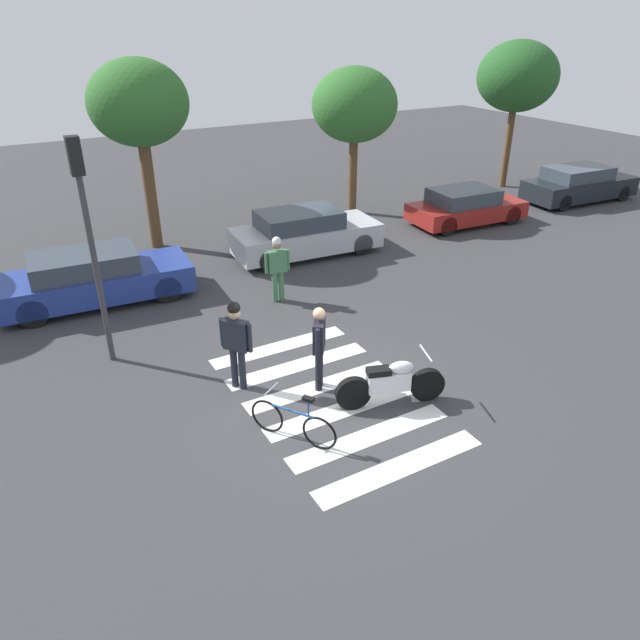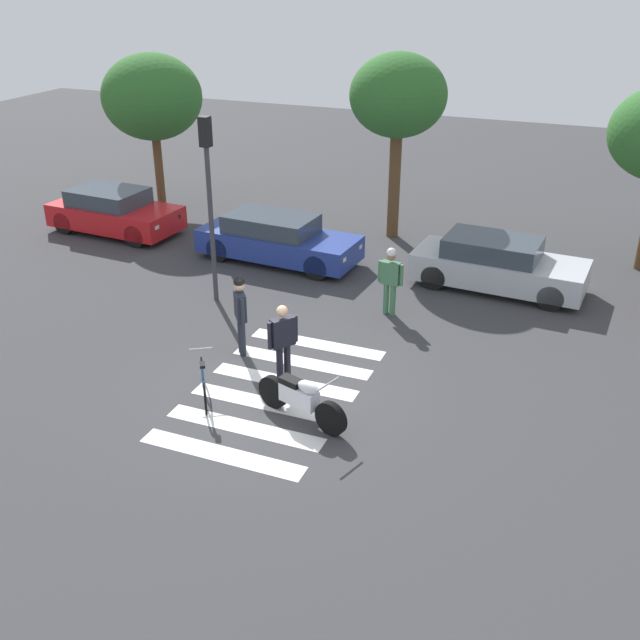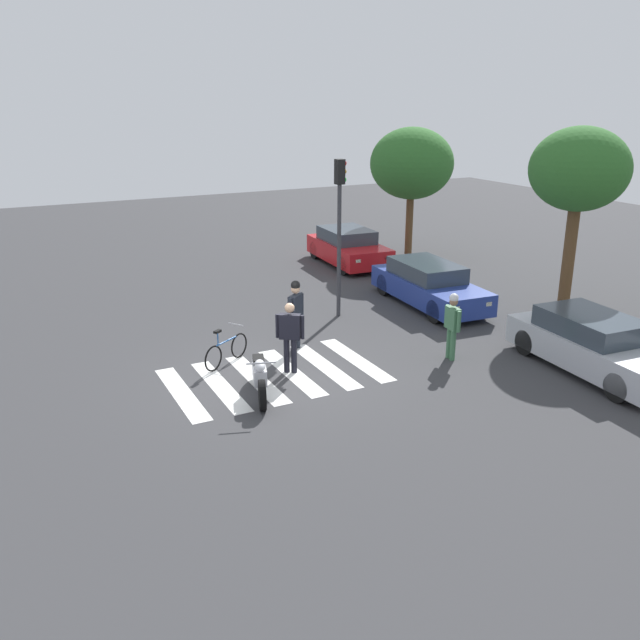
# 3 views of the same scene
# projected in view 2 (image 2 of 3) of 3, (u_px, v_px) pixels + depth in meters

# --- Properties ---
(ground_plane) EXTENTS (60.00, 60.00, 0.00)m
(ground_plane) POSITION_uv_depth(u_px,v_px,m) (275.00, 392.00, 15.05)
(ground_plane) COLOR #38383A
(police_motorcycle) EXTENTS (2.05, 0.89, 1.05)m
(police_motorcycle) POSITION_uv_depth(u_px,v_px,m) (301.00, 399.00, 13.96)
(police_motorcycle) COLOR black
(police_motorcycle) RESTS_ON ground_plane
(leaning_bicycle) EXTENTS (0.95, 1.43, 0.98)m
(leaning_bicycle) POSITION_uv_depth(u_px,v_px,m) (204.00, 384.00, 14.65)
(leaning_bicycle) COLOR black
(leaning_bicycle) RESTS_ON ground_plane
(officer_on_foot) EXTENTS (0.45, 0.58, 1.75)m
(officer_on_foot) POSITION_uv_depth(u_px,v_px,m) (283.00, 339.00, 14.97)
(officer_on_foot) COLOR black
(officer_on_foot) RESTS_ON ground_plane
(officer_by_motorcycle) EXTENTS (0.46, 0.57, 1.86)m
(officer_by_motorcycle) POSITION_uv_depth(u_px,v_px,m) (240.00, 309.00, 16.05)
(officer_by_motorcycle) COLOR #1E232D
(officer_by_motorcycle) RESTS_ON ground_plane
(pedestrian_bystander) EXTENTS (0.65, 0.25, 1.73)m
(pedestrian_bystander) POSITION_uv_depth(u_px,v_px,m) (390.00, 277.00, 17.94)
(pedestrian_bystander) COLOR #3F724C
(pedestrian_bystander) RESTS_ON ground_plane
(crosswalk_stripes) EXTENTS (3.15, 4.95, 0.01)m
(crosswalk_stripes) POSITION_uv_depth(u_px,v_px,m) (275.00, 392.00, 15.05)
(crosswalk_stripes) COLOR silver
(crosswalk_stripes) RESTS_ON ground_plane
(car_red_convertible) EXTENTS (4.26, 2.14, 1.39)m
(car_red_convertible) POSITION_uv_depth(u_px,v_px,m) (114.00, 212.00, 23.54)
(car_red_convertible) COLOR black
(car_red_convertible) RESTS_ON ground_plane
(car_blue_hatchback) EXTENTS (4.75, 2.04, 1.35)m
(car_blue_hatchback) POSITION_uv_depth(u_px,v_px,m) (277.00, 239.00, 21.29)
(car_blue_hatchback) COLOR black
(car_blue_hatchback) RESTS_ON ground_plane
(car_silver_sedan) EXTENTS (4.56, 2.06, 1.38)m
(car_silver_sedan) POSITION_uv_depth(u_px,v_px,m) (497.00, 265.00, 19.52)
(car_silver_sedan) COLOR black
(car_silver_sedan) RESTS_ON ground_plane
(traffic_light_pole) EXTENTS (0.24, 0.33, 4.64)m
(traffic_light_pole) POSITION_uv_depth(u_px,v_px,m) (209.00, 182.00, 17.78)
(traffic_light_pole) COLOR #38383D
(traffic_light_pole) RESTS_ON ground_plane
(street_tree_near) EXTENTS (3.33, 3.33, 5.17)m
(street_tree_near) POSITION_uv_depth(u_px,v_px,m) (152.00, 97.00, 24.71)
(street_tree_near) COLOR brown
(street_tree_near) RESTS_ON ground_plane
(street_tree_mid) EXTENTS (2.86, 2.86, 5.54)m
(street_tree_mid) POSITION_uv_depth(u_px,v_px,m) (398.00, 97.00, 21.63)
(street_tree_mid) COLOR brown
(street_tree_mid) RESTS_ON ground_plane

